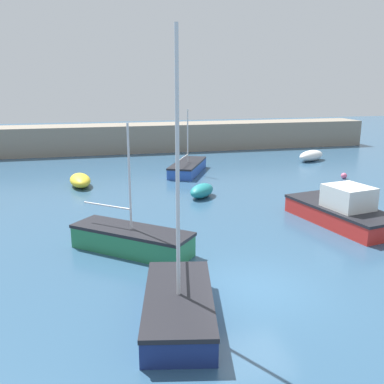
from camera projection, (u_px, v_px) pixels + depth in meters
ground_plane at (253, 291)px, 13.38m from camera, size 120.00×120.00×0.20m
harbor_breakwater at (140, 138)px, 39.74m from camera, size 44.29×3.58×2.48m
sailboat_short_mast at (188, 167)px, 30.19m from camera, size 3.81×5.37×4.46m
sailboat_twin_hulled at (132, 240)px, 16.15m from camera, size 4.58×4.24×4.86m
rowboat_white_midwater at (80, 180)px, 26.34m from camera, size 1.51×2.85×0.76m
fishing_dinghy_green at (202, 191)px, 23.84m from camera, size 2.10×2.22×0.75m
sailboat_tall_mast at (179, 305)px, 11.48m from camera, size 2.64×4.57×7.58m
rowboat_blue_near at (311, 156)px, 34.87m from camera, size 3.10×2.47×0.86m
motorboat_grey_hull at (342, 210)px, 19.24m from camera, size 3.14×5.74×1.84m
mooring_buoy_pink at (344, 176)px, 28.45m from camera, size 0.39×0.39×0.39m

